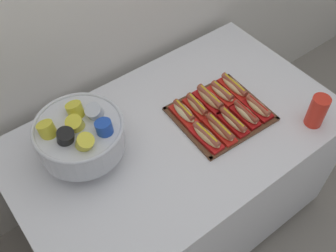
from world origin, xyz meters
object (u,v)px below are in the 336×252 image
at_px(punch_bowl, 80,135).
at_px(buffet_table, 176,177).
at_px(hot_dog_2, 233,121).
at_px(hot_dog_3, 246,114).
at_px(hot_dog_5, 184,112).
at_px(hot_dog_7, 210,99).
at_px(hot_dog_4, 258,107).
at_px(serving_tray, 220,114).
at_px(hot_dog_9, 234,86).
at_px(hot_dog_0, 206,136).
at_px(hot_dog_8, 222,93).
at_px(hot_dog_6, 197,106).
at_px(hot_dog_1, 220,129).
at_px(cup_stack, 317,111).

bearing_deg(punch_bowl, buffet_table, -18.07).
height_order(hot_dog_2, hot_dog_3, hot_dog_3).
bearing_deg(punch_bowl, hot_dog_5, -10.44).
distance_m(hot_dog_2, hot_dog_7, 0.17).
bearing_deg(hot_dog_4, serving_tray, 148.63).
height_order(hot_dog_2, hot_dog_9, same).
relative_size(hot_dog_0, hot_dog_8, 1.13).
distance_m(hot_dog_5, hot_dog_8, 0.23).
bearing_deg(hot_dog_0, serving_tray, 26.25).
relative_size(buffet_table, hot_dog_2, 8.67).
relative_size(buffet_table, punch_bowl, 4.14).
xyz_separation_m(hot_dog_0, hot_dog_6, (0.08, 0.16, -0.00)).
bearing_deg(hot_dog_5, hot_dog_8, -2.56).
bearing_deg(hot_dog_7, hot_dog_6, 177.44).
bearing_deg(hot_dog_5, hot_dog_1, -68.11).
bearing_deg(hot_dog_1, hot_dog_6, 87.44).
distance_m(buffet_table, cup_stack, 0.77).
bearing_deg(hot_dog_6, hot_dog_1, -92.56).
xyz_separation_m(hot_dog_0, hot_dog_1, (0.07, -0.00, 0.00)).
distance_m(buffet_table, hot_dog_7, 0.47).
height_order(hot_dog_1, hot_dog_5, hot_dog_5).
bearing_deg(hot_dog_8, punch_bowl, 172.10).
bearing_deg(buffet_table, serving_tray, -12.08).
distance_m(hot_dog_7, cup_stack, 0.48).
bearing_deg(hot_dog_3, hot_dog_5, 141.19).
height_order(hot_dog_2, hot_dog_5, hot_dog_5).
height_order(hot_dog_7, hot_dog_9, hot_dog_7).
bearing_deg(hot_dog_7, cup_stack, -51.29).
relative_size(hot_dog_4, hot_dog_7, 0.86).
xyz_separation_m(hot_dog_4, hot_dog_8, (-0.07, 0.17, 0.00)).
distance_m(hot_dog_4, hot_dog_5, 0.34).
height_order(hot_dog_4, cup_stack, cup_stack).
height_order(hot_dog_6, cup_stack, cup_stack).
bearing_deg(hot_dog_6, hot_dog_4, -38.81).
distance_m(hot_dog_9, cup_stack, 0.40).
bearing_deg(hot_dog_2, hot_dog_7, 87.44).
xyz_separation_m(hot_dog_7, cup_stack, (0.30, -0.37, 0.04)).
distance_m(hot_dog_6, hot_dog_9, 0.23).
bearing_deg(hot_dog_1, hot_dog_8, 45.17).
height_order(hot_dog_3, hot_dog_5, hot_dog_5).
distance_m(hot_dog_6, punch_bowl, 0.56).
bearing_deg(buffet_table, hot_dog_3, -24.58).
bearing_deg(punch_bowl, hot_dog_1, -25.49).
xyz_separation_m(hot_dog_1, hot_dog_6, (0.01, 0.16, -0.00)).
height_order(hot_dog_5, hot_dog_9, hot_dog_5).
bearing_deg(hot_dog_4, hot_dog_7, 129.72).
xyz_separation_m(punch_bowl, cup_stack, (0.91, -0.46, -0.06)).
height_order(hot_dog_0, hot_dog_2, hot_dog_0).
relative_size(serving_tray, hot_dog_7, 2.31).
relative_size(hot_dog_2, hot_dog_5, 1.09).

